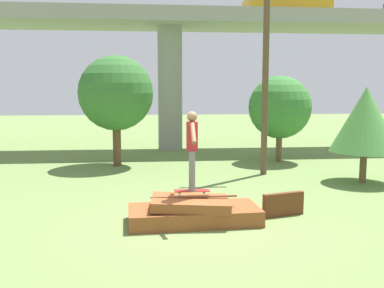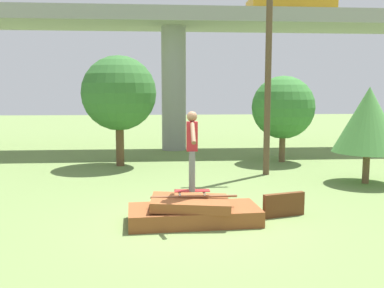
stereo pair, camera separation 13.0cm
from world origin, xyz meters
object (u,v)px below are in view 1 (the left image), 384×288
Objects in this scene: skater at (192,145)px; car_on_overpass_mid at (285,3)px; skateboard at (192,191)px; utility_pole at (266,56)px; tree_behind_right at (365,120)px; tree_behind_left at (116,93)px; tree_mid_back at (280,107)px.

car_on_overpass_mid is (5.36, 11.24, 5.10)m from skater.
skater is at bearing 45.00° from skateboard.
tree_behind_right is (2.58, -1.53, -1.91)m from utility_pole.
tree_behind_left is (-2.06, 6.82, 1.95)m from skateboard.
tree_behind_right reaches higher than skater.
tree_mid_back is (4.01, 7.21, 1.42)m from skateboard.
utility_pole reaches higher than skateboard.
skater is 0.42× the size of car_on_overpass_mid.
tree_behind_right is (7.42, -3.54, -0.74)m from tree_behind_left.
tree_behind_right reaches higher than skateboard.
tree_behind_left is at bearing 157.49° from utility_pole.
utility_pole is 2.24× the size of tree_mid_back.
utility_pole reaches higher than skater.
utility_pole is at bearing 149.32° from tree_behind_right.
utility_pole is at bearing 59.96° from skater.
skateboard is 6.38m from utility_pole.
utility_pole is (2.78, 4.82, 2.17)m from skater.
tree_mid_back is at bearing 3.64° from tree_behind_left.
tree_mid_back reaches higher than tree_behind_right.
tree_behind_left is at bearing -176.36° from tree_mid_back.
skater is at bearing -73.19° from tree_behind_left.
car_on_overpass_mid is at bearing 90.02° from tree_behind_right.
skateboard is 13.85m from car_on_overpass_mid.
tree_behind_left is at bearing 106.81° from skater.
car_on_overpass_mid reaches higher than tree_behind_right.
tree_behind_left is 8.25m from tree_behind_right.
utility_pole is (-2.57, -6.42, -2.93)m from car_on_overpass_mid.
utility_pole is 3.55m from tree_behind_right.
tree_mid_back is at bearing -108.52° from car_on_overpass_mid.
car_on_overpass_mid reaches higher than skateboard.
tree_behind_right is (5.36, 3.29, 0.26)m from skater.
utility_pole is 3.19m from tree_mid_back.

